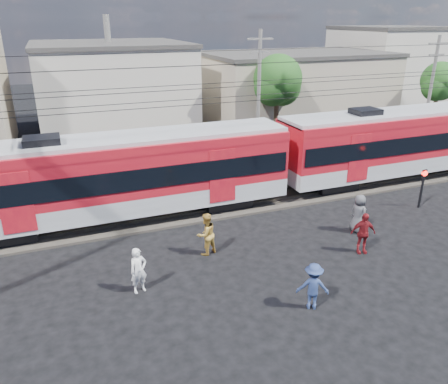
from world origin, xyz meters
The scene contains 19 objects.
ground centered at (0.00, 0.00, 0.00)m, with size 120.00×120.00×0.00m, color black.
track_bed centered at (0.00, 8.00, 0.06)m, with size 70.00×3.40×0.12m, color #2D2823.
rail_near centered at (0.00, 7.25, 0.18)m, with size 70.00×0.12×0.12m, color #59544C.
rail_far centered at (0.00, 8.75, 0.18)m, with size 70.00×0.12×0.12m, color #59544C.
commuter_train centered at (-4.17, 8.00, 2.40)m, with size 50.30×3.08×4.17m.
catenary centered at (-8.65, 8.00, 5.14)m, with size 70.00×9.30×7.52m.
building_midwest centered at (-2.00, 27.00, 3.66)m, with size 12.24×12.24×7.30m.
building_mideast centered at (14.00, 24.00, 3.16)m, with size 16.32×10.20×6.30m.
building_east centered at (28.00, 28.00, 4.16)m, with size 10.20×10.20×8.30m.
utility_pole_mid centered at (6.00, 15.00, 4.53)m, with size 1.80×0.24×8.50m.
utility_pole_east centered at (20.00, 14.00, 4.28)m, with size 1.80×0.24×8.00m.
tree_near centered at (9.19, 18.09, 4.66)m, with size 3.82×3.64×6.72m.
tree_far centered at (24.19, 17.09, 3.99)m, with size 3.36×3.12×5.76m.
pedestrian_a centered at (-4.90, 1.85, 0.86)m, with size 0.63×0.41×1.72m, color white.
pedestrian_b centered at (-1.78, 3.52, 0.91)m, with size 0.88×0.69×1.82m, color gold.
pedestrian_c centered at (0.34, -1.22, 0.84)m, with size 1.09×0.62×1.68m, color navy.
pedestrian_d centered at (4.30, 1.27, 0.90)m, with size 1.05×0.44×1.79m, color maroon.
pedestrian_e centered at (5.34, 2.91, 0.90)m, with size 0.88×0.58×1.81m, color #4E4E53.
crossing_signal centered at (10.07, 4.01, 1.43)m, with size 0.30×0.30×2.06m.
Camera 1 is at (-6.92, -11.62, 9.19)m, focal length 35.00 mm.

